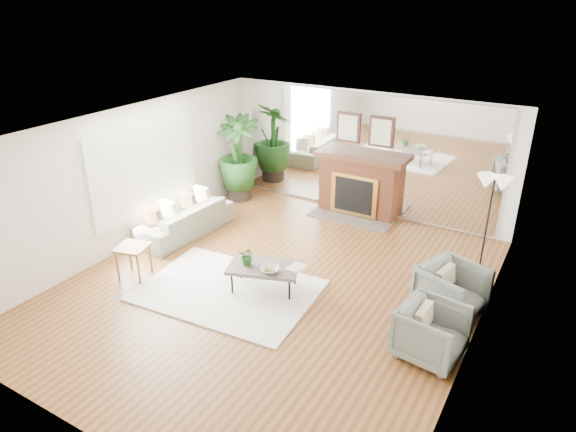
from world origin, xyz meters
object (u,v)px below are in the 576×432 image
Objects in this scene: fireplace at (358,184)px; armchair_back at (451,291)px; potted_ficus at (238,155)px; coffee_table at (264,268)px; floor_lamp at (493,191)px; side_table at (133,251)px; armchair_front at (432,332)px; sofa at (185,219)px.

fireplace is 2.47× the size of armchair_back.
coffee_table is at bearing -49.03° from potted_ficus.
armchair_back is (2.64, 0.83, -0.01)m from coffee_table.
fireplace is at bearing 157.64° from floor_lamp.
side_table is at bearing 128.64° from armchair_back.
armchair_back is at bearing -21.98° from potted_ficus.
floor_lamp is (2.77, 2.32, 1.03)m from coffee_table.
armchair_front is at bearing -31.34° from potted_ficus.
armchair_front is (2.67, -0.25, -0.03)m from coffee_table.
sofa is 5.02m from armchair_back.
armchair_back is at bearing 18.09° from side_table.
coffee_table is at bearing 127.99° from armchair_back.
fireplace is 2.59× the size of armchair_front.
floor_lamp reaches higher than armchair_front.
armchair_front is at bearing -5.35° from coffee_table.
coffee_table is 2.77m from armchair_back.
floor_lamp reaches higher than side_table.
armchair_front is 1.37× the size of side_table.
sofa is at bearing 109.43° from armchair_back.
floor_lamp is at bearing -6.40° from potted_ficus.
fireplace reaches higher than floor_lamp.
sofa reaches higher than coffee_table.
coffee_table is at bearing -140.01° from floor_lamp.
armchair_back reaches higher than armchair_front.
floor_lamp is at bearing -22.36° from fireplace.
fireplace is 1.03× the size of sofa.
fireplace is 1.23× the size of floor_lamp.
side_table is at bearing 103.23° from armchair_front.
potted_ficus is at bearing 173.60° from floor_lamp.
floor_lamp is at bearing 39.99° from coffee_table.
armchair_front is 4.74m from side_table.
sofa is at bearing 84.64° from armchair_front.
sofa reaches higher than side_table.
floor_lamp is (2.70, -1.11, 0.76)m from fireplace.
fireplace is at bearing 138.88° from sofa.
fireplace is at bearing 88.87° from coffee_table.
fireplace is 2.67m from potted_ficus.
sofa is 2.12m from potted_ficus.
floor_lamp reaches higher than sofa.
coffee_table is 2.68m from armchair_front.
fireplace is 3.44m from coffee_table.
armchair_front is (2.60, -3.68, -0.30)m from fireplace.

